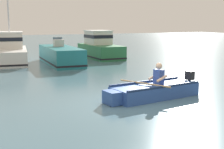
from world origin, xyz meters
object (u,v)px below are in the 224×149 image
at_px(rowboat_with_person, 153,91).
at_px(moored_boat_white, 10,51).
at_px(moored_boat_teal, 60,56).
at_px(moored_boat_green, 100,48).

bearing_deg(rowboat_with_person, moored_boat_white, 101.99).
relative_size(rowboat_with_person, moored_boat_teal, 0.64).
bearing_deg(moored_boat_white, moored_boat_green, -3.23).
distance_m(rowboat_with_person, moored_boat_green, 12.59).
bearing_deg(moored_boat_white, rowboat_with_person, -78.01).
bearing_deg(moored_boat_teal, moored_boat_white, 139.26).
bearing_deg(moored_boat_green, moored_boat_white, 176.77).
height_order(moored_boat_white, moored_boat_green, moored_boat_white).
bearing_deg(rowboat_with_person, moored_boat_green, 73.20).
height_order(rowboat_with_person, moored_boat_teal, moored_boat_teal).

